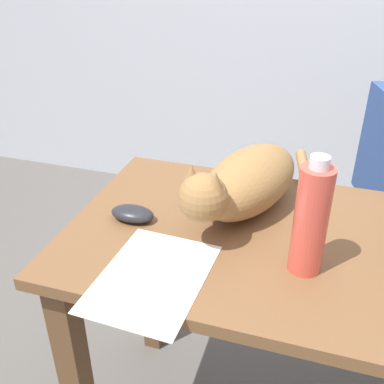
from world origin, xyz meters
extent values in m
cube|color=brown|center=(0.00, 0.00, 0.74)|extent=(1.47, 0.62, 0.03)
cube|color=brown|center=(-0.68, 0.25, 0.36)|extent=(0.06, 0.06, 0.72)
ellipsoid|color=olive|center=(-0.33, 0.12, 0.83)|extent=(0.28, 0.40, 0.15)
sphere|color=olive|center=(-0.40, -0.08, 0.88)|extent=(0.11, 0.11, 0.11)
cone|color=olive|center=(-0.37, -0.09, 0.93)|extent=(0.04, 0.04, 0.04)
cone|color=olive|center=(-0.43, -0.07, 0.93)|extent=(0.04, 0.04, 0.04)
cylinder|color=olive|center=(-0.21, 0.36, 0.77)|extent=(0.07, 0.18, 0.03)
ellipsoid|color=#232328|center=(-0.59, -0.03, 0.77)|extent=(0.11, 0.06, 0.04)
cube|color=white|center=(-0.46, -0.22, 0.75)|extent=(0.22, 0.31, 0.00)
cylinder|color=#D84C3D|center=(-0.17, -0.09, 0.87)|extent=(0.07, 0.07, 0.24)
cylinder|color=silver|center=(-0.17, -0.09, 1.00)|extent=(0.04, 0.04, 0.02)
camera|label=1|loc=(-0.17, -0.88, 1.37)|focal=42.17mm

